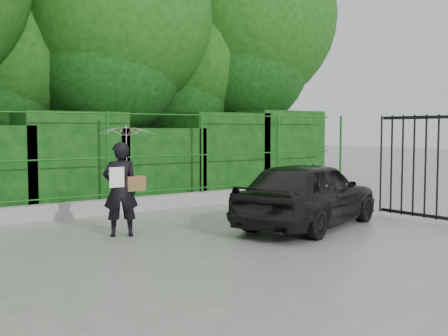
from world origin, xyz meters
TOP-DOWN VIEW (x-y plane):
  - ground at (0.00, 0.00)m, footprint 80.00×80.00m
  - kerb at (0.00, 4.50)m, footprint 14.00×0.25m
  - fence at (0.22, 4.50)m, footprint 14.13×0.06m
  - hedge at (0.11, 5.50)m, footprint 14.20×1.20m
  - trees at (1.14, 7.74)m, footprint 17.10×6.15m
  - woman at (-0.35, 2.20)m, footprint 0.92×0.91m
  - car at (2.60, 0.97)m, footprint 3.79×2.50m

SIDE VIEW (x-z plane):
  - ground at x=0.00m, z-range 0.00..0.00m
  - kerb at x=0.00m, z-range 0.00..0.30m
  - car at x=2.60m, z-range 0.00..1.20m
  - hedge at x=0.11m, z-range -0.10..2.13m
  - woman at x=-0.35m, z-range 0.29..2.10m
  - fence at x=0.22m, z-range 0.30..2.10m
  - trees at x=1.14m, z-range 0.58..8.66m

